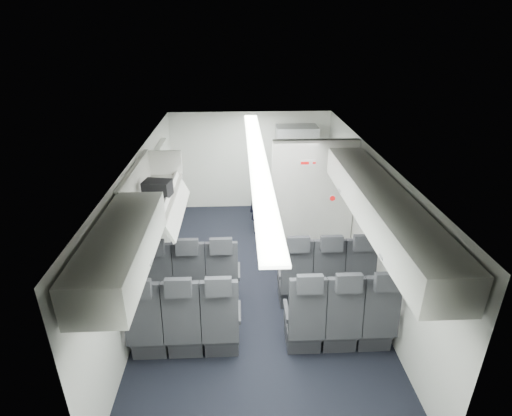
{
  "coord_description": "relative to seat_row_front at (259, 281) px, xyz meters",
  "views": [
    {
      "loc": [
        -0.27,
        -5.34,
        3.82
      ],
      "look_at": [
        0.0,
        0.4,
        1.15
      ],
      "focal_mm": 28.0,
      "sensor_mm": 36.0,
      "label": 1
    }
  ],
  "objects": [
    {
      "name": "cabin_shell",
      "position": [
        0.0,
        0.53,
        0.72
      ],
      "size": [
        3.41,
        6.01,
        2.16
      ],
      "color": "black",
      "rests_on": "ground"
    },
    {
      "name": "seat_row_front",
      "position": [
        0.0,
        0.0,
        0.0
      ],
      "size": [
        3.33,
        0.56,
        1.24
      ],
      "color": "#252528",
      "rests_on": "cabin_shell"
    },
    {
      "name": "seat_row_mid",
      "position": [
        0.0,
        -0.9,
        0.0
      ],
      "size": [
        3.33,
        0.56,
        1.24
      ],
      "color": "#252528",
      "rests_on": "cabin_shell"
    },
    {
      "name": "overhead_bin_left_rear",
      "position": [
        -1.4,
        -1.47,
        1.46
      ],
      "size": [
        0.53,
        1.8,
        0.4
      ],
      "color": "silver",
      "rests_on": "cabin_shell"
    },
    {
      "name": "overhead_bin_left_front_open",
      "position": [
        -1.44,
        0.28,
        1.33
      ],
      "size": [
        0.64,
        1.7,
        0.72
      ],
      "color": "#9E9E93",
      "rests_on": "cabin_shell"
    },
    {
      "name": "overhead_bin_right_rear",
      "position": [
        1.4,
        -1.47,
        1.46
      ],
      "size": [
        0.53,
        1.8,
        0.4
      ],
      "color": "silver",
      "rests_on": "cabin_shell"
    },
    {
      "name": "overhead_bin_right_front",
      "position": [
        1.4,
        0.28,
        1.46
      ],
      "size": [
        0.53,
        1.7,
        0.4
      ],
      "color": "silver",
      "rests_on": "cabin_shell"
    },
    {
      "name": "bulkhead_partition",
      "position": [
        0.98,
        1.33,
        0.67
      ],
      "size": [
        1.4,
        0.15,
        2.13
      ],
      "color": "silver",
      "rests_on": "cabin_shell"
    },
    {
      "name": "galley_unit",
      "position": [
        0.95,
        3.25,
        0.55
      ],
      "size": [
        0.85,
        0.52,
        1.9
      ],
      "color": "#939399",
      "rests_on": "cabin_shell"
    },
    {
      "name": "boarding_door",
      "position": [
        -1.64,
        2.09,
        0.55
      ],
      "size": [
        0.12,
        1.27,
        1.86
      ],
      "color": "silver",
      "rests_on": "cabin_shell"
    },
    {
      "name": "flight_attendant",
      "position": [
        0.15,
        2.35,
        0.39
      ],
      "size": [
        0.54,
        0.67,
        1.59
      ],
      "primitive_type": "imported",
      "rotation": [
        0.0,
        0.0,
        1.25
      ],
      "color": "black",
      "rests_on": "ground"
    },
    {
      "name": "carry_on_bag",
      "position": [
        -1.36,
        0.22,
        1.4
      ],
      "size": [
        0.4,
        0.31,
        0.21
      ],
      "primitive_type": "cube",
      "rotation": [
        0.0,
        0.0,
        -0.19
      ],
      "color": "black",
      "rests_on": "overhead_bin_left_front_open"
    },
    {
      "name": "papers",
      "position": [
        0.34,
        2.3,
        0.67
      ],
      "size": [
        0.2,
        0.12,
        0.15
      ],
      "primitive_type": "cube",
      "rotation": [
        0.0,
        0.0,
        0.5
      ],
      "color": "white",
      "rests_on": "flight_attendant"
    }
  ]
}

